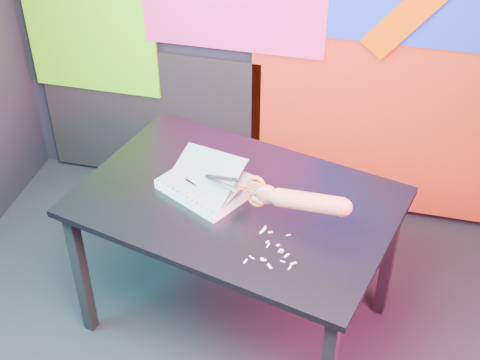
# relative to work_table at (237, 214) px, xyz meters

# --- Properties ---
(room) EXTENTS (3.01, 3.01, 2.71)m
(room) POSITION_rel_work_table_xyz_m (-0.01, -0.50, 0.68)
(room) COLOR black
(room) RESTS_ON ground
(backdrop) EXTENTS (2.88, 0.05, 2.08)m
(backdrop) POSITION_rel_work_table_xyz_m (0.05, 0.96, 0.29)
(backdrop) COLOR red
(backdrop) RESTS_ON ground
(work_table) EXTENTS (1.48, 1.17, 0.75)m
(work_table) POSITION_rel_work_table_xyz_m (0.00, 0.00, 0.00)
(work_table) COLOR black
(work_table) RESTS_ON ground
(printout_stack) EXTENTS (0.43, 0.39, 0.19)m
(printout_stack) POSITION_rel_work_table_xyz_m (-0.14, 0.02, 0.10)
(printout_stack) COLOR white
(printout_stack) RESTS_ON work_table
(scissors) EXTENTS (0.27, 0.07, 0.15)m
(scissors) POSITION_rel_work_table_xyz_m (0.09, -0.09, 0.22)
(scissors) COLOR silver
(scissors) RESTS_ON printout_stack
(hand_forearm) EXTENTS (0.42, 0.13, 0.13)m
(hand_forearm) POSITION_rel_work_table_xyz_m (0.29, -0.14, 0.24)
(hand_forearm) COLOR #B2664C
(hand_forearm) RESTS_ON work_table
(paper_clippings) EXTENTS (0.20, 0.23, 0.00)m
(paper_clippings) POSITION_rel_work_table_xyz_m (0.21, -0.27, 0.08)
(paper_clippings) COLOR white
(paper_clippings) RESTS_ON work_table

